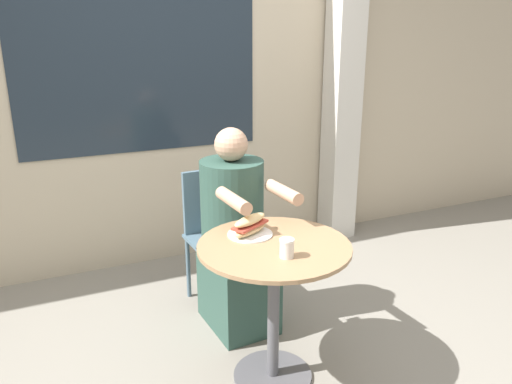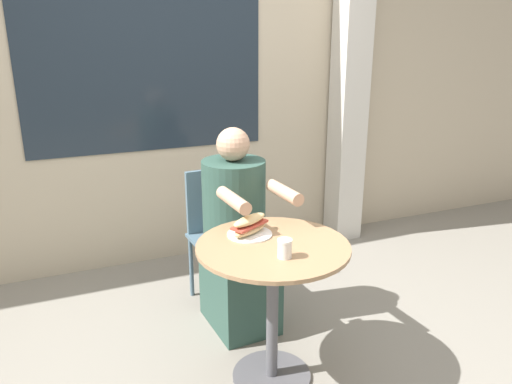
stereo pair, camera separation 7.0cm
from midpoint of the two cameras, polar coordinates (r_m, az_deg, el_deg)
name	(u,v)px [view 1 (the left image)]	position (r m, az deg, el deg)	size (l,w,h in m)	color
ground_plane	(273,376)	(2.78, 1.15, -20.31)	(8.00, 8.00, 0.00)	gray
storefront_wall	(173,77)	(3.78, -10.02, 12.87)	(8.00, 0.09, 2.80)	#B7A88E
lattice_pillar	(342,98)	(4.20, 9.37, 10.58)	(0.24, 0.24, 2.40)	beige
cafe_table	(274,282)	(2.48, 1.23, -10.22)	(0.74, 0.74, 0.75)	#997551
diner_chair	(214,224)	(3.27, -5.42, -3.66)	(0.40, 0.40, 0.87)	slate
seated_diner	(235,244)	(2.97, -3.05, -5.91)	(0.40, 0.68, 1.21)	#2D4C42
sandwich_on_plate	(250,227)	(2.48, -1.49, -4.00)	(0.23, 0.23, 0.10)	white
drink_cup	(287,248)	(2.24, 2.65, -6.42)	(0.07, 0.07, 0.09)	silver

